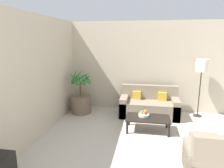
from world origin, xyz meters
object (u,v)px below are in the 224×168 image
(ottoman, at_px, (205,145))
(apple_red, at_px, (146,113))
(apple_green, at_px, (142,112))
(fruit_bowl, at_px, (144,115))
(sofa_loveseat, at_px, (149,106))
(floor_lamp, at_px, (202,68))
(coffee_table, at_px, (148,119))
(armchair, at_px, (214,164))
(orange_fruit, at_px, (145,111))
(potted_palm, at_px, (81,100))

(ottoman, bearing_deg, apple_red, 143.51)
(apple_green, height_order, ottoman, apple_green)
(apple_red, bearing_deg, fruit_bowl, 148.79)
(sofa_loveseat, relative_size, floor_lamp, 1.00)
(ottoman, bearing_deg, fruit_bowl, 143.70)
(coffee_table, bearing_deg, armchair, -56.98)
(ottoman, bearing_deg, orange_fruit, 140.81)
(apple_red, bearing_deg, orange_fruit, 96.75)
(sofa_loveseat, distance_m, fruit_bowl, 0.95)
(coffee_table, bearing_deg, fruit_bowl, 146.49)
(apple_red, bearing_deg, potted_palm, 155.51)
(orange_fruit, xyz_separation_m, ottoman, (1.16, -0.94, -0.27))
(floor_lamp, height_order, armchair, floor_lamp)
(orange_fruit, distance_m, armchair, 2.02)
(coffee_table, xyz_separation_m, ottoman, (1.09, -0.81, -0.13))
(armchair, bearing_deg, coffee_table, 123.02)
(potted_palm, bearing_deg, ottoman, -29.32)
(sofa_loveseat, height_order, apple_red, sofa_loveseat)
(potted_palm, height_order, apple_red, potted_palm)
(floor_lamp, height_order, fruit_bowl, floor_lamp)
(potted_palm, distance_m, ottoman, 3.52)
(apple_green, bearing_deg, orange_fruit, 19.25)
(coffee_table, bearing_deg, ottoman, -36.54)
(potted_palm, bearing_deg, apple_green, -23.91)
(sofa_loveseat, height_order, orange_fruit, sofa_loveseat)
(coffee_table, distance_m, orange_fruit, 0.20)
(potted_palm, distance_m, sofa_loveseat, 2.01)
(armchair, bearing_deg, sofa_loveseat, 110.97)
(sofa_loveseat, relative_size, ottoman, 3.11)
(apple_green, distance_m, orange_fruit, 0.09)
(potted_palm, bearing_deg, coffee_table, -24.82)
(sofa_loveseat, distance_m, armchair, 2.75)
(orange_fruit, bearing_deg, floor_lamp, 35.77)
(orange_fruit, relative_size, armchair, 0.10)
(orange_fruit, bearing_deg, apple_red, -83.25)
(fruit_bowl, height_order, ottoman, fruit_bowl)
(apple_red, relative_size, ottoman, 0.12)
(potted_palm, xyz_separation_m, apple_green, (1.82, -0.81, 0.03))
(floor_lamp, relative_size, armchair, 1.93)
(sofa_loveseat, xyz_separation_m, ottoman, (1.06, -1.81, -0.12))
(fruit_bowl, height_order, orange_fruit, orange_fruit)
(apple_green, relative_size, armchair, 0.09)
(floor_lamp, xyz_separation_m, coffee_table, (-1.41, -1.20, -1.09))
(fruit_bowl, distance_m, apple_green, 0.09)
(floor_lamp, xyz_separation_m, apple_green, (-1.57, -1.10, -0.96))
(sofa_loveseat, relative_size, orange_fruit, 18.39)
(sofa_loveseat, bearing_deg, apple_green, -101.70)
(coffee_table, xyz_separation_m, orange_fruit, (-0.07, 0.13, 0.14))
(potted_palm, height_order, orange_fruit, potted_palm)
(armchair, distance_m, ottoman, 0.77)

